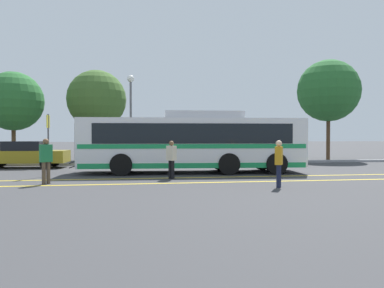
{
  "coord_description": "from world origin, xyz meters",
  "views": [
    {
      "loc": [
        -1.62,
        -18.22,
        1.76
      ],
      "look_at": [
        1.17,
        -0.28,
        1.39
      ],
      "focal_mm": 35.0,
      "sensor_mm": 36.0,
      "label": 1
    }
  ],
  "objects_px": {
    "transit_bus": "(192,142)",
    "street_lamp": "(131,103)",
    "pedestrian_2": "(46,158)",
    "tree_2": "(97,100)",
    "pedestrian_1": "(171,157)",
    "tree_1": "(13,101)",
    "pedestrian_0": "(279,161)",
    "tree_0": "(328,91)",
    "parked_car_2": "(264,153)",
    "parked_car_0": "(23,154)",
    "parked_car_1": "(147,153)",
    "bus_stop_sign": "(48,137)"
  },
  "relations": [
    {
      "from": "transit_bus",
      "to": "street_lamp",
      "type": "relative_size",
      "value": 1.94
    },
    {
      "from": "pedestrian_2",
      "to": "tree_2",
      "type": "xyz_separation_m",
      "value": [
        0.48,
        14.13,
        3.54
      ]
    },
    {
      "from": "tree_2",
      "to": "pedestrian_1",
      "type": "bearing_deg",
      "value": -72.08
    },
    {
      "from": "tree_1",
      "to": "pedestrian_1",
      "type": "bearing_deg",
      "value": -51.2
    },
    {
      "from": "pedestrian_0",
      "to": "tree_0",
      "type": "height_order",
      "value": "tree_0"
    },
    {
      "from": "parked_car_2",
      "to": "pedestrian_1",
      "type": "height_order",
      "value": "pedestrian_1"
    },
    {
      "from": "pedestrian_1",
      "to": "tree_0",
      "type": "xyz_separation_m",
      "value": [
        13.02,
        11.03,
        4.33
      ]
    },
    {
      "from": "tree_2",
      "to": "transit_bus",
      "type": "bearing_deg",
      "value": -62.48
    },
    {
      "from": "parked_car_0",
      "to": "pedestrian_2",
      "type": "height_order",
      "value": "pedestrian_2"
    },
    {
      "from": "pedestrian_0",
      "to": "street_lamp",
      "type": "bearing_deg",
      "value": -127.41
    },
    {
      "from": "transit_bus",
      "to": "parked_car_1",
      "type": "height_order",
      "value": "transit_bus"
    },
    {
      "from": "parked_car_2",
      "to": "pedestrian_1",
      "type": "distance_m",
      "value": 9.72
    },
    {
      "from": "transit_bus",
      "to": "pedestrian_0",
      "type": "relative_size",
      "value": 6.79
    },
    {
      "from": "pedestrian_0",
      "to": "tree_1",
      "type": "height_order",
      "value": "tree_1"
    },
    {
      "from": "transit_bus",
      "to": "pedestrian_1",
      "type": "xyz_separation_m",
      "value": [
        -1.27,
        -2.56,
        -0.61
      ]
    },
    {
      "from": "parked_car_1",
      "to": "parked_car_2",
      "type": "distance_m",
      "value": 7.28
    },
    {
      "from": "pedestrian_1",
      "to": "street_lamp",
      "type": "xyz_separation_m",
      "value": [
        -1.73,
        9.03,
        3.04
      ]
    },
    {
      "from": "pedestrian_2",
      "to": "bus_stop_sign",
      "type": "distance_m",
      "value": 2.95
    },
    {
      "from": "bus_stop_sign",
      "to": "street_lamp",
      "type": "relative_size",
      "value": 0.48
    },
    {
      "from": "pedestrian_0",
      "to": "transit_bus",
      "type": "bearing_deg",
      "value": -129.74
    },
    {
      "from": "parked_car_2",
      "to": "tree_2",
      "type": "relative_size",
      "value": 0.72
    },
    {
      "from": "pedestrian_0",
      "to": "tree_2",
      "type": "height_order",
      "value": "tree_2"
    },
    {
      "from": "parked_car_2",
      "to": "tree_2",
      "type": "bearing_deg",
      "value": 64.78
    },
    {
      "from": "parked_car_2",
      "to": "bus_stop_sign",
      "type": "distance_m",
      "value": 12.99
    },
    {
      "from": "parked_car_2",
      "to": "pedestrian_2",
      "type": "xyz_separation_m",
      "value": [
        -11.29,
        -8.13,
        0.25
      ]
    },
    {
      "from": "transit_bus",
      "to": "parked_car_2",
      "type": "bearing_deg",
      "value": -44.9
    },
    {
      "from": "pedestrian_1",
      "to": "tree_2",
      "type": "xyz_separation_m",
      "value": [
        -4.26,
        13.18,
        3.61
      ]
    },
    {
      "from": "parked_car_0",
      "to": "tree_1",
      "type": "xyz_separation_m",
      "value": [
        -2.11,
        5.4,
        3.45
      ]
    },
    {
      "from": "transit_bus",
      "to": "tree_1",
      "type": "distance_m",
      "value": 14.92
    },
    {
      "from": "parked_car_2",
      "to": "pedestrian_0",
      "type": "distance_m",
      "value": 10.77
    },
    {
      "from": "parked_car_0",
      "to": "bus_stop_sign",
      "type": "relative_size",
      "value": 1.81
    },
    {
      "from": "pedestrian_0",
      "to": "bus_stop_sign",
      "type": "relative_size",
      "value": 0.59
    },
    {
      "from": "parked_car_2",
      "to": "parked_car_0",
      "type": "bearing_deg",
      "value": 95.4
    },
    {
      "from": "street_lamp",
      "to": "pedestrian_0",
      "type": "bearing_deg",
      "value": -67.08
    },
    {
      "from": "transit_bus",
      "to": "street_lamp",
      "type": "height_order",
      "value": "street_lamp"
    },
    {
      "from": "parked_car_1",
      "to": "tree_0",
      "type": "height_order",
      "value": "tree_0"
    },
    {
      "from": "tree_0",
      "to": "tree_1",
      "type": "height_order",
      "value": "tree_0"
    },
    {
      "from": "pedestrian_0",
      "to": "street_lamp",
      "type": "xyz_separation_m",
      "value": [
        -5.14,
        12.15,
        3.01
      ]
    },
    {
      "from": "bus_stop_sign",
      "to": "pedestrian_0",
      "type": "bearing_deg",
      "value": -115.98
    },
    {
      "from": "parked_car_2",
      "to": "street_lamp",
      "type": "xyz_separation_m",
      "value": [
        -8.28,
        1.85,
        3.22
      ]
    },
    {
      "from": "parked_car_1",
      "to": "pedestrian_0",
      "type": "xyz_separation_m",
      "value": [
        4.15,
        -10.38,
        0.16
      ]
    },
    {
      "from": "tree_0",
      "to": "parked_car_0",
      "type": "bearing_deg",
      "value": -168.44
    },
    {
      "from": "tree_1",
      "to": "pedestrian_0",
      "type": "bearing_deg",
      "value": -49.22
    },
    {
      "from": "street_lamp",
      "to": "parked_car_2",
      "type": "bearing_deg",
      "value": -12.61
    },
    {
      "from": "pedestrian_2",
      "to": "tree_2",
      "type": "bearing_deg",
      "value": -126.41
    },
    {
      "from": "parked_car_0",
      "to": "pedestrian_1",
      "type": "bearing_deg",
      "value": -127.4
    },
    {
      "from": "parked_car_0",
      "to": "bus_stop_sign",
      "type": "distance_m",
      "value": 5.59
    },
    {
      "from": "pedestrian_1",
      "to": "tree_1",
      "type": "distance_m",
      "value": 15.99
    },
    {
      "from": "parked_car_1",
      "to": "pedestrian_0",
      "type": "bearing_deg",
      "value": 23.83
    },
    {
      "from": "pedestrian_0",
      "to": "tree_1",
      "type": "bearing_deg",
      "value": -109.55
    }
  ]
}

